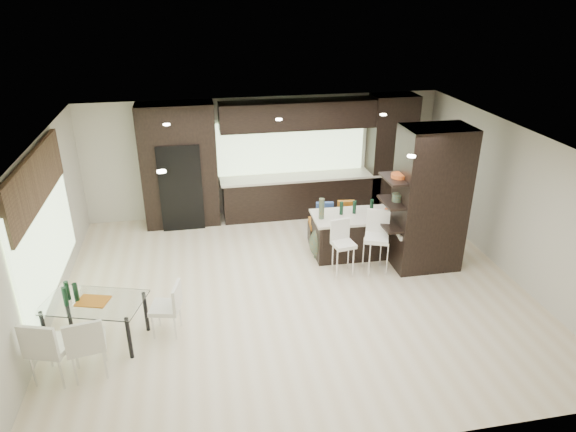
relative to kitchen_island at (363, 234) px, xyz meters
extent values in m
plane|color=beige|center=(-1.60, -1.06, -0.42)|extent=(8.00, 8.00, 0.00)
cube|color=beige|center=(-1.60, 2.44, 0.93)|extent=(8.00, 0.02, 2.70)
cube|color=beige|center=(-5.60, -1.06, 0.93)|extent=(0.02, 7.00, 2.70)
cube|color=beige|center=(2.40, -1.06, 0.93)|extent=(0.02, 7.00, 2.70)
cube|color=white|center=(-1.60, -1.06, 2.28)|extent=(8.00, 7.00, 0.02)
cube|color=#B2D199|center=(-5.56, -0.86, 0.93)|extent=(0.04, 3.20, 1.90)
cube|color=#B2D199|center=(-1.00, 2.40, 1.13)|extent=(3.40, 0.04, 1.20)
cube|color=brown|center=(-5.53, -0.86, 1.83)|extent=(0.08, 3.00, 0.80)
cube|color=white|center=(-1.60, -0.81, 2.26)|extent=(4.00, 3.00, 0.02)
cube|color=black|center=(-1.10, 2.11, 0.93)|extent=(6.80, 0.68, 2.70)
cube|color=black|center=(-3.50, 2.06, 0.53)|extent=(0.90, 0.68, 1.90)
cube|color=black|center=(1.00, -0.66, 0.93)|extent=(1.20, 0.80, 2.70)
cube|color=black|center=(0.00, 0.00, 0.00)|extent=(2.02, 0.91, 0.84)
cube|color=white|center=(-0.62, -0.72, 0.01)|extent=(0.43, 0.43, 0.85)
cube|color=white|center=(0.00, -0.74, 0.06)|extent=(0.55, 0.55, 0.96)
cube|color=white|center=(0.62, -0.76, 0.10)|extent=(0.50, 0.50, 1.03)
cube|color=black|center=(-0.31, 0.50, -0.16)|extent=(1.37, 0.65, 0.51)
cube|color=white|center=(-4.78, -1.92, -0.07)|extent=(1.61, 1.20, 0.69)
cube|color=white|center=(-4.78, -2.65, 0.03)|extent=(0.56, 0.56, 0.90)
cube|color=white|center=(-5.23, -2.66, 0.05)|extent=(0.63, 0.63, 0.93)
cube|color=white|center=(-3.77, -1.92, -0.02)|extent=(0.51, 0.51, 0.79)
camera|label=1|loc=(-3.14, -8.65, 4.52)|focal=32.00mm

